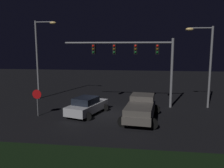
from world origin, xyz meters
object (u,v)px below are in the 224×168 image
(traffic_signal_gantry, at_px, (136,54))
(street_lamp_left, at_px, (41,51))
(car_sedan, at_px, (87,106))
(pickup_truck, at_px, (141,107))
(street_lamp_right, at_px, (205,57))
(stop_sign, at_px, (37,98))

(traffic_signal_gantry, height_order, street_lamp_left, street_lamp_left)
(traffic_signal_gantry, bearing_deg, car_sedan, -140.38)
(pickup_truck, distance_m, street_lamp_right, 8.23)
(traffic_signal_gantry, xyz_separation_m, street_lamp_right, (6.36, 0.33, -0.23))
(car_sedan, bearing_deg, stop_sign, 122.51)
(stop_sign, bearing_deg, street_lamp_right, 18.14)
(street_lamp_left, bearing_deg, street_lamp_right, -6.19)
(street_lamp_right, bearing_deg, traffic_signal_gantry, -177.04)
(traffic_signal_gantry, bearing_deg, street_lamp_left, 168.33)
(pickup_truck, xyz_separation_m, street_lamp_right, (5.79, 4.45, 3.79))
(traffic_signal_gantry, xyz_separation_m, stop_sign, (-7.91, -4.35, -3.47))
(pickup_truck, bearing_deg, street_lamp_left, 66.46)
(pickup_truck, relative_size, car_sedan, 1.18)
(car_sedan, bearing_deg, traffic_signal_gantry, -32.82)
(pickup_truck, xyz_separation_m, street_lamp_left, (-10.94, 6.27, 4.31))
(street_lamp_left, bearing_deg, car_sedan, -40.39)
(street_lamp_left, distance_m, street_lamp_right, 16.84)
(street_lamp_left, distance_m, stop_sign, 7.89)
(pickup_truck, bearing_deg, traffic_signal_gantry, 14.12)
(street_lamp_left, bearing_deg, stop_sign, -69.22)
(pickup_truck, height_order, street_lamp_left, street_lamp_left)
(car_sedan, xyz_separation_m, traffic_signal_gantry, (3.98, 3.30, 4.29))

